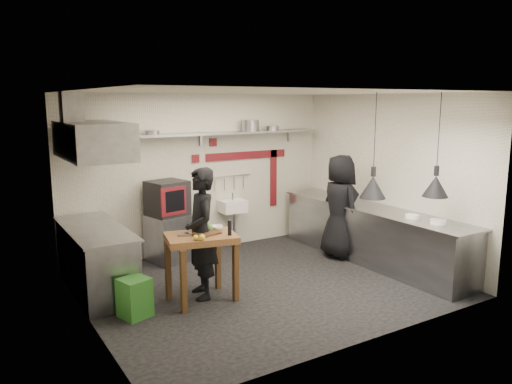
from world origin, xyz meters
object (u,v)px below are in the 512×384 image
combi_oven (167,198)px  chef_right (340,207)px  prep_table (202,268)px  chef_left (201,233)px  green_bin (135,298)px  oven_stand (170,237)px

combi_oven → chef_right: chef_right is taller
prep_table → chef_right: 2.94m
chef_left → prep_table: bearing=-14.2°
combi_oven → chef_right: bearing=-39.8°
green_bin → prep_table: size_ratio=0.54×
prep_table → chef_left: 0.46m
combi_oven → chef_right: (2.62, -1.31, -0.20)m
oven_stand → chef_left: size_ratio=0.44×
oven_stand → prep_table: 1.87m
green_bin → chef_left: (1.01, 0.16, 0.65)m
oven_stand → green_bin: 2.27m
green_bin → prep_table: bearing=2.5°
combi_oven → chef_left: chef_left is taller
prep_table → combi_oven: bearing=95.3°
combi_oven → chef_left: 1.71m
green_bin → chef_left: chef_left is taller
oven_stand → prep_table: size_ratio=0.87×
green_bin → chef_left: bearing=9.1°
chef_right → chef_left: bearing=102.0°
prep_table → chef_right: size_ratio=0.52×
oven_stand → chef_right: chef_right is taller
green_bin → chef_left: size_ratio=0.28×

